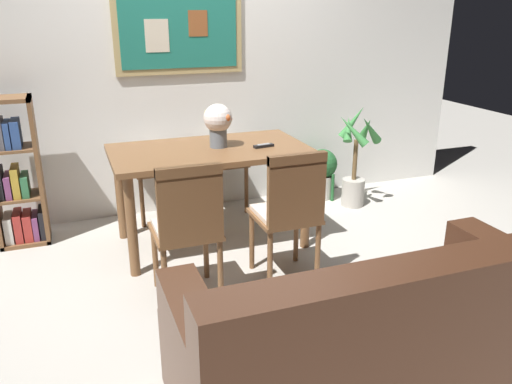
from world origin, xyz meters
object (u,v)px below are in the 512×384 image
at_px(leather_couch, 377,343).
at_px(potted_palm, 355,163).
at_px(dining_table, 210,162).
at_px(dining_chair_far_left, 155,155).
at_px(flower_vase, 218,122).
at_px(potted_ivy, 322,172).
at_px(dining_chair_near_left, 187,221).
at_px(dining_chair_far_right, 219,149).
at_px(bookshelf, 16,180).
at_px(tv_remote, 264,146).
at_px(dining_chair_near_right, 290,206).

bearing_deg(leather_couch, potted_palm, 61.78).
bearing_deg(dining_table, dining_chair_far_left, 111.37).
xyz_separation_m(dining_chair_far_left, flower_vase, (0.36, -0.72, 0.41)).
bearing_deg(potted_palm, potted_ivy, 118.89).
bearing_deg(dining_chair_near_left, potted_palm, 31.28).
relative_size(dining_table, dining_chair_far_right, 1.59).
bearing_deg(potted_ivy, potted_palm, -61.11).
relative_size(leather_couch, potted_ivy, 3.46).
xyz_separation_m(bookshelf, flower_vase, (1.45, -0.49, 0.44)).
distance_m(dining_chair_near_left, tv_remote, 1.03).
xyz_separation_m(dining_chair_near_left, bookshelf, (-1.02, 1.30, -0.03)).
distance_m(potted_palm, tv_remote, 1.19).
bearing_deg(bookshelf, flower_vase, -18.82).
relative_size(dining_chair_far_left, potted_ivy, 1.75).
bearing_deg(bookshelf, potted_palm, -4.17).
relative_size(dining_chair_far_left, leather_couch, 0.51).
height_order(dining_chair_far_right, leather_couch, dining_chair_far_right).
distance_m(dining_chair_near_right, tv_remote, 0.70).
distance_m(dining_chair_near_left, bookshelf, 1.65).
relative_size(dining_chair_far_right, bookshelf, 0.80).
bearing_deg(tv_remote, bookshelf, 160.59).
height_order(dining_chair_near_left, leather_couch, dining_chair_near_left).
distance_m(bookshelf, potted_palm, 2.82).
height_order(potted_ivy, flower_vase, flower_vase).
distance_m(dining_chair_near_left, potted_palm, 2.11).
distance_m(dining_table, dining_chair_far_left, 0.80).
distance_m(potted_ivy, tv_remote, 1.25).
bearing_deg(dining_table, dining_chair_near_left, -114.71).
distance_m(flower_vase, tv_remote, 0.38).
bearing_deg(dining_chair_near_left, tv_remote, 42.16).
bearing_deg(dining_chair_near_right, potted_palm, 43.69).
xyz_separation_m(dining_table, potted_ivy, (1.27, 0.61, -0.40)).
bearing_deg(dining_chair_far_left, dining_chair_near_right, -68.33).
xyz_separation_m(dining_chair_far_left, leather_couch, (0.52, -2.68, -0.22)).
xyz_separation_m(dining_table, potted_palm, (1.44, 0.31, -0.24)).
bearing_deg(dining_chair_far_left, flower_vase, -63.18).
distance_m(dining_chair_near_right, potted_palm, 1.56).
bearing_deg(tv_remote, leather_couch, -94.85).
bearing_deg(dining_chair_far_right, dining_chair_far_left, -179.28).
height_order(bookshelf, potted_ivy, bookshelf).
distance_m(dining_chair_near_right, flower_vase, 0.92).
bearing_deg(dining_chair_near_left, bookshelf, 128.07).
height_order(leather_couch, potted_ivy, leather_couch).
xyz_separation_m(potted_ivy, potted_palm, (0.17, -0.31, 0.16)).
height_order(dining_table, bookshelf, bookshelf).
relative_size(dining_chair_far_right, leather_couch, 0.51).
relative_size(dining_chair_far_left, flower_vase, 2.83).
relative_size(dining_table, bookshelf, 1.27).
height_order(dining_chair_near_right, tv_remote, dining_chair_near_right).
xyz_separation_m(dining_table, tv_remote, (0.39, -0.11, 0.12)).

